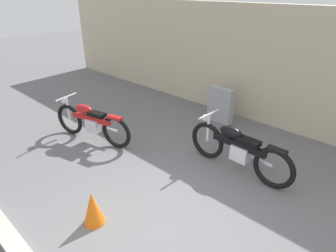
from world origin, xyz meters
TOP-DOWN VIEW (x-y plane):
  - ground_plane at (0.00, 0.00)m, footprint 40.00×40.00m
  - building_wall at (0.00, 4.61)m, footprint 18.00×0.30m
  - stone_marker at (-1.64, 3.80)m, footprint 0.69×0.21m
  - traffic_cone at (-0.95, -0.51)m, footprint 0.32×0.32m
  - motorcycle_black at (-0.13, 2.14)m, footprint 2.20×0.61m
  - motorcycle_red at (-3.18, 0.95)m, footprint 2.08×0.77m

SIDE VIEW (x-z plane):
  - ground_plane at x=0.00m, z-range 0.00..0.00m
  - traffic_cone at x=-0.95m, z-range 0.00..0.55m
  - stone_marker at x=-1.64m, z-range 0.00..0.92m
  - motorcycle_red at x=-3.18m, z-range -0.02..0.94m
  - motorcycle_black at x=-0.13m, z-range -0.02..0.97m
  - building_wall at x=0.00m, z-range 0.00..2.86m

